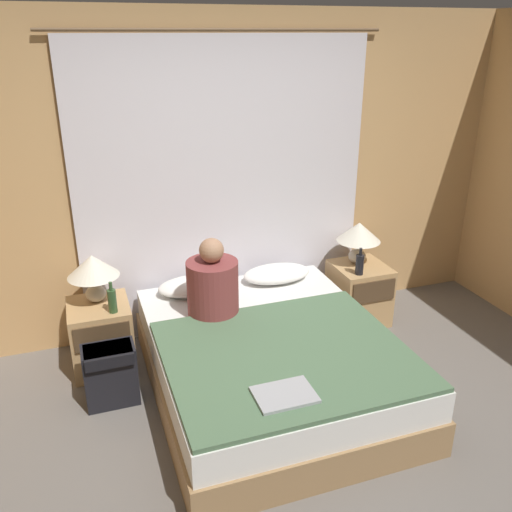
{
  "coord_description": "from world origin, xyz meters",
  "views": [
    {
      "loc": [
        -1.13,
        -2.22,
        2.33
      ],
      "look_at": [
        0.0,
        1.02,
        0.9
      ],
      "focal_mm": 38.0,
      "sensor_mm": 36.0,
      "label": 1
    }
  ],
  "objects_px": {
    "pillow_left": "(194,286)",
    "beer_bottle_on_left_stand": "(112,300)",
    "laptop_on_bed": "(284,395)",
    "backpack_on_floor": "(110,372)",
    "lamp_right": "(359,234)",
    "person_left_in_bed": "(213,285)",
    "lamp_left": "(93,269)",
    "nightstand_right": "(359,293)",
    "nightstand_left": "(102,336)",
    "bed": "(270,362)",
    "pillow_right": "(277,274)",
    "beer_bottle_on_right_stand": "(360,264)"
  },
  "relations": [
    {
      "from": "nightstand_right",
      "to": "pillow_left",
      "type": "xyz_separation_m",
      "value": [
        -1.41,
        0.09,
        0.25
      ]
    },
    {
      "from": "lamp_left",
      "to": "lamp_right",
      "type": "relative_size",
      "value": 1.0
    },
    {
      "from": "pillow_left",
      "to": "backpack_on_floor",
      "type": "relative_size",
      "value": 1.31
    },
    {
      "from": "nightstand_left",
      "to": "beer_bottle_on_left_stand",
      "type": "xyz_separation_m",
      "value": [
        0.1,
        -0.14,
        0.34
      ]
    },
    {
      "from": "lamp_right",
      "to": "pillow_right",
      "type": "distance_m",
      "value": 0.77
    },
    {
      "from": "bed",
      "to": "lamp_left",
      "type": "distance_m",
      "value": 1.42
    },
    {
      "from": "laptop_on_bed",
      "to": "bed",
      "type": "bearing_deg",
      "value": 75.61
    },
    {
      "from": "lamp_right",
      "to": "backpack_on_floor",
      "type": "relative_size",
      "value": 0.87
    },
    {
      "from": "beer_bottle_on_left_stand",
      "to": "lamp_right",
      "type": "bearing_deg",
      "value": 6.0
    },
    {
      "from": "lamp_left",
      "to": "pillow_left",
      "type": "bearing_deg",
      "value": 0.84
    },
    {
      "from": "lamp_right",
      "to": "laptop_on_bed",
      "type": "xyz_separation_m",
      "value": [
        -1.25,
        -1.45,
        -0.27
      ]
    },
    {
      "from": "lamp_left",
      "to": "person_left_in_bed",
      "type": "xyz_separation_m",
      "value": [
        0.78,
        -0.36,
        -0.09
      ]
    },
    {
      "from": "nightstand_right",
      "to": "lamp_right",
      "type": "height_order",
      "value": "lamp_right"
    },
    {
      "from": "bed",
      "to": "lamp_right",
      "type": "height_order",
      "value": "lamp_right"
    },
    {
      "from": "nightstand_left",
      "to": "beer_bottle_on_left_stand",
      "type": "distance_m",
      "value": 0.38
    },
    {
      "from": "backpack_on_floor",
      "to": "beer_bottle_on_left_stand",
      "type": "bearing_deg",
      "value": 76.35
    },
    {
      "from": "beer_bottle_on_right_stand",
      "to": "laptop_on_bed",
      "type": "relative_size",
      "value": 0.68
    },
    {
      "from": "lamp_left",
      "to": "laptop_on_bed",
      "type": "distance_m",
      "value": 1.73
    },
    {
      "from": "nightstand_right",
      "to": "pillow_right",
      "type": "height_order",
      "value": "pillow_right"
    },
    {
      "from": "beer_bottle_on_left_stand",
      "to": "beer_bottle_on_right_stand",
      "type": "xyz_separation_m",
      "value": [
        1.94,
        0.0,
        -0.0
      ]
    },
    {
      "from": "laptop_on_bed",
      "to": "pillow_left",
      "type": "bearing_deg",
      "value": 96.44
    },
    {
      "from": "lamp_left",
      "to": "pillow_right",
      "type": "relative_size",
      "value": 0.66
    },
    {
      "from": "lamp_right",
      "to": "pillow_left",
      "type": "bearing_deg",
      "value": 179.57
    },
    {
      "from": "person_left_in_bed",
      "to": "beer_bottle_on_left_stand",
      "type": "distance_m",
      "value": 0.7
    },
    {
      "from": "beer_bottle_on_right_stand",
      "to": "pillow_left",
      "type": "bearing_deg",
      "value": 170.29
    },
    {
      "from": "lamp_left",
      "to": "beer_bottle_on_left_stand",
      "type": "relative_size",
      "value": 1.6
    },
    {
      "from": "person_left_in_bed",
      "to": "lamp_left",
      "type": "bearing_deg",
      "value": 154.99
    },
    {
      "from": "pillow_left",
      "to": "pillow_right",
      "type": "relative_size",
      "value": 1.0
    },
    {
      "from": "laptop_on_bed",
      "to": "nightstand_right",
      "type": "bearing_deg",
      "value": 47.84
    },
    {
      "from": "bed",
      "to": "laptop_on_bed",
      "type": "xyz_separation_m",
      "value": [
        -0.18,
        -0.69,
        0.27
      ]
    },
    {
      "from": "bed",
      "to": "beer_bottle_on_left_stand",
      "type": "distance_m",
      "value": 1.18
    },
    {
      "from": "lamp_right",
      "to": "pillow_left",
      "type": "relative_size",
      "value": 0.66
    },
    {
      "from": "nightstand_left",
      "to": "pillow_right",
      "type": "height_order",
      "value": "pillow_right"
    },
    {
      "from": "bed",
      "to": "beer_bottle_on_left_stand",
      "type": "height_order",
      "value": "beer_bottle_on_left_stand"
    },
    {
      "from": "nightstand_right",
      "to": "beer_bottle_on_left_stand",
      "type": "bearing_deg",
      "value": -176.12
    },
    {
      "from": "laptop_on_bed",
      "to": "backpack_on_floor",
      "type": "height_order",
      "value": "laptop_on_bed"
    },
    {
      "from": "pillow_left",
      "to": "beer_bottle_on_left_stand",
      "type": "distance_m",
      "value": 0.67
    },
    {
      "from": "bed",
      "to": "beer_bottle_on_right_stand",
      "type": "xyz_separation_m",
      "value": [
        0.97,
        0.54,
        0.37
      ]
    },
    {
      "from": "beer_bottle_on_left_stand",
      "to": "nightstand_left",
      "type": "bearing_deg",
      "value": 125.31
    },
    {
      "from": "nightstand_left",
      "to": "laptop_on_bed",
      "type": "bearing_deg",
      "value": -57.11
    },
    {
      "from": "bed",
      "to": "person_left_in_bed",
      "type": "xyz_separation_m",
      "value": [
        -0.29,
        0.39,
        0.45
      ]
    },
    {
      "from": "beer_bottle_on_right_stand",
      "to": "backpack_on_floor",
      "type": "distance_m",
      "value": 2.08
    },
    {
      "from": "bed",
      "to": "nightstand_right",
      "type": "relative_size",
      "value": 3.83
    },
    {
      "from": "lamp_left",
      "to": "laptop_on_bed",
      "type": "bearing_deg",
      "value": -58.5
    },
    {
      "from": "bed",
      "to": "laptop_on_bed",
      "type": "relative_size",
      "value": 5.85
    },
    {
      "from": "beer_bottle_on_right_stand",
      "to": "backpack_on_floor",
      "type": "xyz_separation_m",
      "value": [
        -2.02,
        -0.32,
        -0.36
      ]
    },
    {
      "from": "bed",
      "to": "backpack_on_floor",
      "type": "bearing_deg",
      "value": 168.18
    },
    {
      "from": "lamp_left",
      "to": "pillow_left",
      "type": "height_order",
      "value": "lamp_left"
    },
    {
      "from": "pillow_left",
      "to": "person_left_in_bed",
      "type": "height_order",
      "value": "person_left_in_bed"
    },
    {
      "from": "nightstand_left",
      "to": "person_left_in_bed",
      "type": "relative_size",
      "value": 0.88
    }
  ]
}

